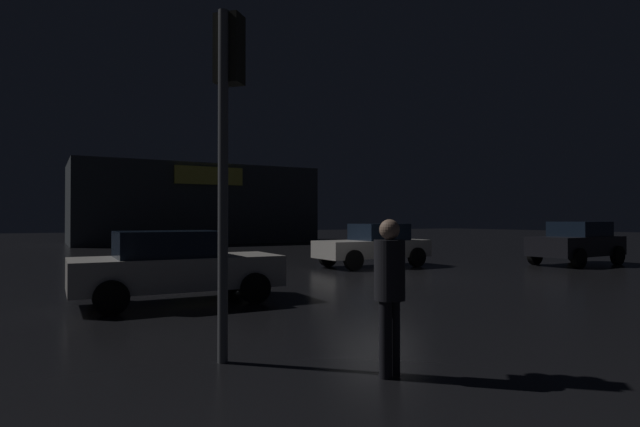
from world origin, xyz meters
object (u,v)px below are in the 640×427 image
(pedestrian, at_px, (390,285))
(car_crossing, at_px, (577,242))
(car_far, at_px, (176,266))
(store_building, at_px, (193,205))
(traffic_signal_opposite, at_px, (228,104))
(car_near, at_px, (374,245))

(pedestrian, bearing_deg, car_crossing, 28.11)
(car_far, bearing_deg, car_crossing, 6.15)
(store_building, xyz_separation_m, traffic_signal_opposite, (-7.90, -32.06, 0.35))
(traffic_signal_opposite, relative_size, pedestrian, 2.47)
(traffic_signal_opposite, xyz_separation_m, car_near, (8.61, 9.30, -2.35))
(traffic_signal_opposite, height_order, car_far, traffic_signal_opposite)
(store_building, relative_size, car_far, 4.06)
(car_near, bearing_deg, pedestrian, -123.96)
(car_far, height_order, pedestrian, pedestrian)
(pedestrian, bearing_deg, car_far, 98.76)
(car_near, xyz_separation_m, car_crossing, (7.22, -3.05, 0.06))
(traffic_signal_opposite, relative_size, car_near, 1.00)
(store_building, xyz_separation_m, car_near, (0.71, -22.76, -2.01))
(traffic_signal_opposite, xyz_separation_m, pedestrian, (1.35, -1.48, -2.14))
(car_far, xyz_separation_m, pedestrian, (0.94, -6.07, 0.24))
(traffic_signal_opposite, height_order, car_crossing, traffic_signal_opposite)
(store_building, xyz_separation_m, car_crossing, (7.93, -25.81, -1.95))
(traffic_signal_opposite, height_order, pedestrian, traffic_signal_opposite)
(store_building, relative_size, car_near, 3.98)
(pedestrian, bearing_deg, car_near, 56.04)
(store_building, bearing_deg, pedestrian, -101.05)
(store_building, relative_size, traffic_signal_opposite, 3.97)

